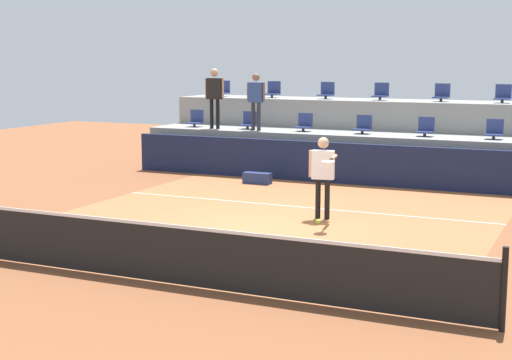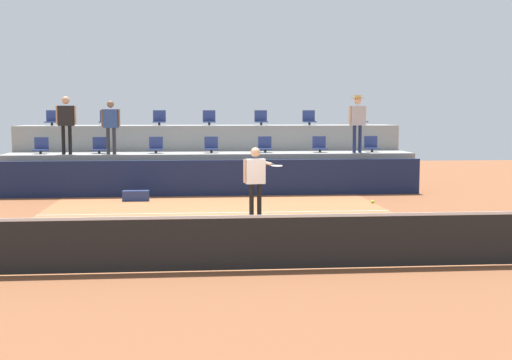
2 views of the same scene
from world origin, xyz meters
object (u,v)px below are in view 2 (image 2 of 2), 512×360
at_px(stadium_chair_upper_mid_right, 261,119).
at_px(stadium_chair_lower_far_left, 41,147).
at_px(stadium_chair_lower_left, 99,147).
at_px(spectator_with_hat, 357,117).
at_px(stadium_chair_lower_right, 320,146).
at_px(stadium_chair_upper_far_left, 52,119).
at_px(tennis_player, 256,175).
at_px(stadium_chair_upper_mid_left, 159,119).
at_px(stadium_chair_lower_center, 211,146).
at_px(stadium_chair_lower_far_right, 371,145).
at_px(stadium_chair_upper_center, 209,119).
at_px(equipment_bag, 136,196).
at_px(stadium_chair_upper_far_right, 360,119).
at_px(stadium_chair_lower_mid_right, 265,146).
at_px(stadium_chair_upper_right, 309,119).
at_px(spectator_in_grey, 66,119).
at_px(spectator_in_white, 111,122).
at_px(stadium_chair_upper_left, 106,119).
at_px(stadium_chair_lower_mid_left, 156,146).
at_px(tennis_ball, 373,202).

bearing_deg(stadium_chair_upper_mid_right, stadium_chair_lower_far_left, -165.90).
distance_m(stadium_chair_lower_left, spectator_with_hat, 8.32).
xyz_separation_m(stadium_chair_lower_right, spectator_with_hat, (1.16, -0.38, 0.94)).
height_order(stadium_chair_upper_far_left, tennis_player, stadium_chair_upper_far_left).
relative_size(stadium_chair_upper_mid_right, tennis_player, 0.30).
distance_m(stadium_chair_lower_right, stadium_chair_upper_mid_left, 5.64).
xyz_separation_m(stadium_chair_lower_center, stadium_chair_lower_right, (3.54, 0.00, 0.00)).
relative_size(stadium_chair_lower_far_right, stadium_chair_upper_center, 1.00).
bearing_deg(equipment_bag, stadium_chair_lower_right, 21.00).
distance_m(stadium_chair_upper_mid_right, stadium_chair_upper_far_right, 3.54).
relative_size(stadium_chair_upper_mid_left, tennis_player, 0.30).
height_order(stadium_chair_upper_far_right, equipment_bag, stadium_chair_upper_far_right).
bearing_deg(stadium_chair_upper_center, stadium_chair_upper_mid_left, 180.00).
bearing_deg(stadium_chair_lower_right, stadium_chair_lower_mid_right, 180.00).
bearing_deg(equipment_bag, stadium_chair_lower_far_left, 144.49).
height_order(stadium_chair_upper_far_left, spectator_with_hat, spectator_with_hat).
height_order(stadium_chair_upper_center, spectator_with_hat, spectator_with_hat).
height_order(stadium_chair_lower_far_right, stadium_chair_upper_right, stadium_chair_upper_right).
xyz_separation_m(spectator_with_hat, equipment_bag, (-6.95, -1.84, -2.25)).
height_order(spectator_in_grey, equipment_bag, spectator_in_grey).
distance_m(stadium_chair_lower_right, tennis_player, 6.43).
bearing_deg(stadium_chair_upper_far_right, stadium_chair_upper_right, 180.00).
height_order(stadium_chair_lower_far_left, equipment_bag, stadium_chair_lower_far_left).
height_order(stadium_chair_upper_right, spectator_in_white, spectator_in_white).
xyz_separation_m(stadium_chair_upper_right, equipment_bag, (-5.75, -4.02, -2.16)).
bearing_deg(stadium_chair_upper_center, stadium_chair_upper_left, 180.00).
xyz_separation_m(stadium_chair_lower_mid_right, stadium_chair_upper_mid_right, (0.05, 1.80, 0.85)).
bearing_deg(stadium_chair_lower_mid_right, stadium_chair_lower_right, 0.00).
distance_m(stadium_chair_lower_left, stadium_chair_upper_center, 4.06).
bearing_deg(stadium_chair_lower_mid_left, stadium_chair_lower_mid_right, 0.00).
bearing_deg(stadium_chair_lower_far_right, equipment_bag, -163.54).
relative_size(stadium_chair_lower_mid_left, stadium_chair_upper_right, 1.00).
bearing_deg(stadium_chair_lower_far_right, stadium_chair_upper_far_right, 88.17).
distance_m(stadium_chair_lower_right, spectator_in_white, 6.74).
bearing_deg(tennis_ball, spectator_in_white, 119.07).
height_order(stadium_chair_lower_left, spectator_in_grey, spectator_in_grey).
bearing_deg(stadium_chair_lower_left, stadium_chair_upper_far_left, 134.92).
distance_m(stadium_chair_upper_left, spectator_in_white, 2.22).
height_order(stadium_chair_lower_left, stadium_chair_lower_right, same).
relative_size(stadium_chair_upper_mid_left, spectator_in_white, 0.31).
height_order(stadium_chair_upper_right, spectator_with_hat, spectator_with_hat).
bearing_deg(stadium_chair_upper_left, equipment_bag, -72.21).
height_order(stadium_chair_lower_right, stadium_chair_upper_right, stadium_chair_upper_right).
height_order(stadium_chair_lower_right, stadium_chair_upper_far_right, stadium_chair_upper_far_right).
height_order(stadium_chair_upper_left, spectator_in_white, spectator_in_white).
xyz_separation_m(stadium_chair_lower_right, stadium_chair_upper_center, (-3.56, 1.80, 0.85)).
bearing_deg(stadium_chair_lower_mid_left, stadium_chair_upper_far_right, 14.21).
xyz_separation_m(stadium_chair_upper_mid_left, stadium_chair_upper_mid_right, (3.53, 0.00, 0.00)).
height_order(stadium_chair_lower_far_right, stadium_chair_upper_mid_left, stadium_chair_upper_mid_left).
xyz_separation_m(stadium_chair_upper_left, spectator_with_hat, (8.25, -2.18, 0.09)).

